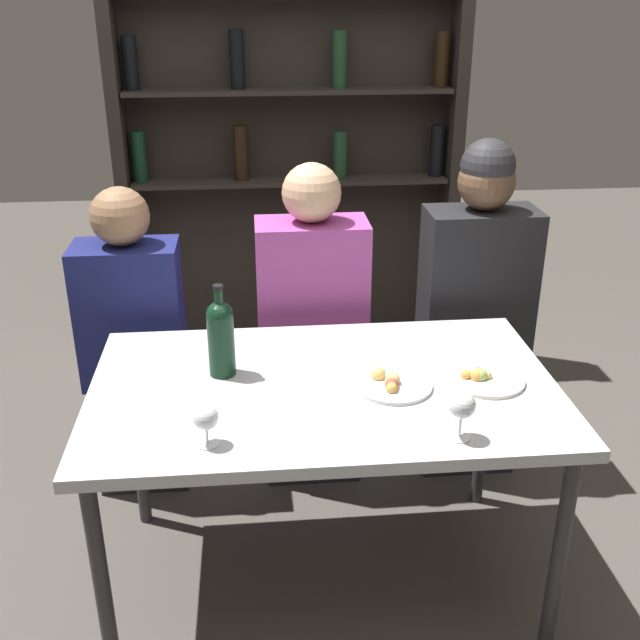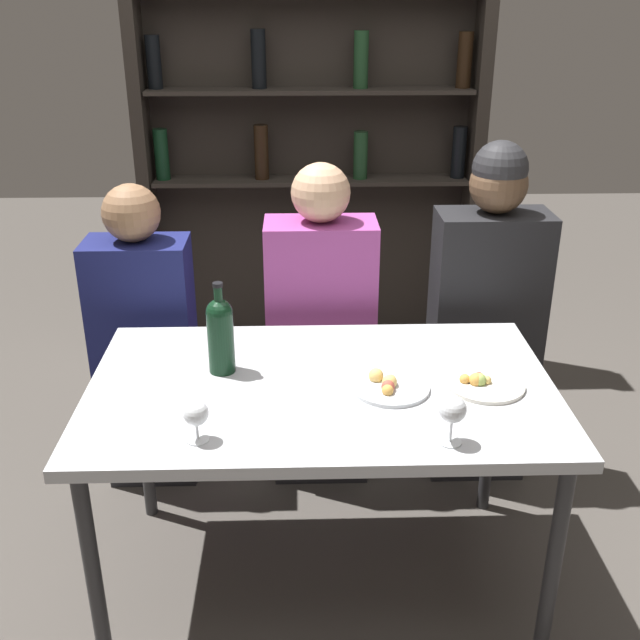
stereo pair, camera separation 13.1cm
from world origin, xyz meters
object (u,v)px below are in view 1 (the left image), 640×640
Objects in this scene: food_plate_0 at (392,383)px; food_plate_1 at (484,378)px; wine_glass_0 at (206,419)px; wine_glass_1 at (462,406)px; seated_person_left at (135,352)px; wine_bottle at (221,335)px; seated_person_right at (474,318)px; seated_person_center at (312,337)px.

food_plate_0 is 0.28m from food_plate_1.
wine_glass_1 is at bearing -2.70° from wine_glass_0.
wine_glass_0 is 0.50× the size of food_plate_1.
seated_person_left is at bearing 109.22° from wine_glass_0.
wine_bottle is 1.10m from seated_person_right.
food_plate_1 is at bearing -8.86° from wine_bottle.
seated_person_center is at bearing 180.00° from seated_person_right.
food_plate_1 is (0.15, 0.29, -0.08)m from wine_glass_1.
seated_person_center reaches higher than wine_bottle.
wine_bottle is 2.14× the size of wine_glass_1.
wine_glass_1 is at bearing -66.05° from food_plate_0.
wine_glass_0 is 0.09× the size of seated_person_right.
seated_person_left is 0.66m from seated_person_center.
seated_person_right is at bearing 29.62° from wine_bottle.
food_plate_0 is 0.17× the size of seated_person_right.
wine_glass_0 is at bearing -136.61° from seated_person_right.
wine_glass_1 is 1.01m from seated_person_right.
seated_person_right is (0.44, 0.66, -0.10)m from food_plate_0.
seated_person_right is at bearing 43.39° from wine_glass_0.
wine_bottle is at bearing -120.59° from seated_person_center.
seated_person_left is at bearing 141.80° from food_plate_0.
wine_bottle is 0.74m from wine_glass_1.
seated_person_right reaches higher than seated_person_left.
wine_bottle is 1.27× the size of food_plate_0.
food_plate_1 is 0.17× the size of seated_person_right.
wine_glass_1 is 0.59× the size of food_plate_0.
seated_person_left is at bearing 123.20° from wine_bottle.
seated_person_left is at bearing 149.74° from food_plate_1.
seated_person_right is at bearing 71.35° from wine_glass_1.
seated_person_center reaches higher than wine_glass_0.
wine_bottle reaches higher than wine_glass_0.
seated_person_right is (0.93, 0.53, -0.22)m from wine_bottle.
seated_person_center reaches higher than food_plate_1.
food_plate_0 is at bearing -123.86° from seated_person_right.
seated_person_center is (-0.30, 0.94, -0.24)m from wine_glass_1.
seated_person_right is (1.28, 0.00, 0.08)m from seated_person_left.
wine_bottle is 0.79m from food_plate_1.
wine_glass_1 is at bearing -72.20° from seated_person_center.
seated_person_left is 1.29m from seated_person_right.
seated_person_left is 0.94× the size of seated_person_center.
food_plate_0 is at bearing 25.74° from wine_glass_0.
food_plate_0 is at bearing -178.08° from food_plate_1.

